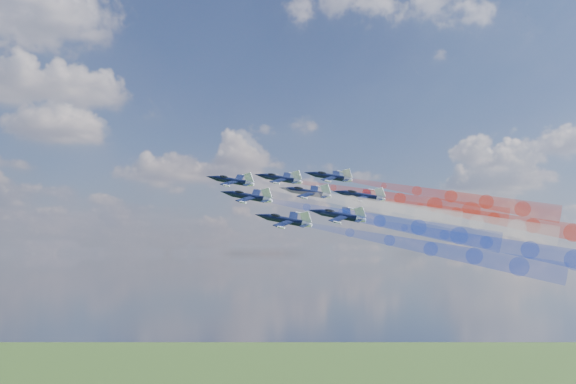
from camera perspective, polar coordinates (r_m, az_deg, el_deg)
jet_lead at (r=164.97m, az=-4.88°, el=0.97°), size 17.53×17.60×9.70m
trail_lead at (r=154.48m, az=5.55°, el=-0.85°), size 36.86×41.38×15.53m
jet_inner_left at (r=152.33m, az=-3.46°, el=-0.40°), size 17.53×17.60×9.70m
trail_inner_left at (r=142.94m, az=7.96°, el=-2.47°), size 36.86×41.38×15.53m
jet_inner_right at (r=168.84m, az=-0.69°, el=1.17°), size 17.53×17.60×9.70m
trail_inner_right at (r=160.46m, az=9.67°, el=-0.59°), size 36.86×41.38×15.53m
jet_outer_left at (r=141.26m, az=-0.22°, el=-2.47°), size 17.53×17.60×9.70m
trail_outer_left at (r=134.04m, az=12.29°, el=-4.79°), size 36.86×41.38×15.53m
jet_center_third at (r=157.51m, az=1.69°, el=-0.04°), size 17.53×17.60×9.70m
trail_center_third at (r=150.72m, az=12.90°, el=-1.98°), size 36.86×41.38×15.53m
jet_outer_right at (r=172.02m, az=3.67°, el=1.34°), size 17.53×17.60×9.70m
trail_outer_right at (r=165.91m, az=13.95°, el=-0.37°), size 36.86×41.38×15.53m
jet_rear_left at (r=144.22m, az=4.47°, el=-2.05°), size 17.53×17.60×9.70m
trail_rear_left at (r=139.40m, az=16.82°, el=-4.22°), size 36.86×41.38×15.53m
jet_rear_right at (r=160.71m, az=6.36°, el=-0.33°), size 17.53×17.60×9.70m
trail_rear_right at (r=156.39m, az=17.42°, el=-2.21°), size 36.86×41.38×15.53m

